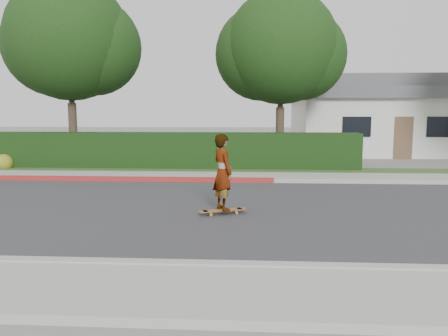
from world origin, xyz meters
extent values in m
plane|color=slate|center=(0.00, 0.00, 0.00)|extent=(120.00, 120.00, 0.00)
cube|color=#2D2D30|center=(0.00, 0.00, 0.01)|extent=(60.00, 8.00, 0.01)
cube|color=#9E9E99|center=(0.00, -4.10, 0.07)|extent=(60.00, 0.20, 0.15)
cube|color=gray|center=(0.00, -5.00, 0.06)|extent=(60.00, 1.60, 0.12)
cube|color=#9E9E99|center=(0.00, 4.10, 0.07)|extent=(60.00, 0.20, 0.15)
cube|color=maroon|center=(-5.00, 4.10, 0.08)|extent=(12.00, 0.21, 0.15)
cube|color=gray|center=(0.00, 5.00, 0.06)|extent=(60.00, 1.60, 0.12)
cube|color=#2D4C1E|center=(0.00, 6.60, 0.05)|extent=(60.00, 1.60, 0.10)
cube|color=black|center=(-3.00, 7.20, 0.75)|extent=(15.00, 1.00, 1.50)
sphere|color=#2D4C19|center=(-9.60, 6.60, 0.30)|extent=(0.70, 0.70, 0.70)
cylinder|color=#33261C|center=(-7.50, 8.50, 1.35)|extent=(0.36, 0.36, 2.70)
cylinder|color=#33261C|center=(-7.50, 8.50, 3.38)|extent=(0.24, 0.24, 2.25)
sphere|color=black|center=(-7.50, 8.50, 5.40)|extent=(5.20, 5.20, 5.20)
sphere|color=black|center=(-8.30, 8.90, 5.20)|extent=(4.42, 4.42, 4.42)
sphere|color=black|center=(-6.60, 8.80, 5.10)|extent=(4.16, 4.16, 4.16)
cylinder|color=#33261C|center=(1.50, 9.00, 1.26)|extent=(0.36, 0.36, 2.52)
cylinder|color=#33261C|center=(1.50, 9.00, 3.15)|extent=(0.24, 0.24, 2.10)
sphere|color=black|center=(1.50, 9.00, 5.04)|extent=(4.80, 4.80, 4.80)
sphere|color=black|center=(0.70, 9.40, 4.84)|extent=(4.08, 4.08, 4.08)
sphere|color=black|center=(2.40, 9.30, 4.74)|extent=(3.84, 3.84, 3.84)
cube|color=beige|center=(8.00, 16.00, 1.50)|extent=(10.00, 8.00, 3.00)
cube|color=#4C4C51|center=(8.00, 16.00, 3.30)|extent=(10.60, 8.60, 0.60)
cube|color=#4C4C51|center=(8.00, 16.00, 3.90)|extent=(8.40, 6.40, 0.80)
cube|color=black|center=(5.50, 11.98, 1.60)|extent=(1.40, 0.06, 1.00)
cube|color=black|center=(9.80, 11.98, 1.60)|extent=(1.80, 0.06, 1.00)
cube|color=brown|center=(7.80, 11.98, 1.05)|extent=(0.90, 0.06, 2.10)
cylinder|color=#B68432|center=(-0.65, -0.72, 0.04)|extent=(0.07, 0.05, 0.06)
cylinder|color=#B68432|center=(-0.71, -0.56, 0.04)|extent=(0.07, 0.05, 0.06)
cylinder|color=#B68432|center=(-0.09, -0.49, 0.04)|extent=(0.07, 0.05, 0.06)
cylinder|color=#B68432|center=(-0.15, -0.34, 0.04)|extent=(0.07, 0.05, 0.06)
cube|color=silver|center=(-0.68, -0.64, 0.08)|extent=(0.11, 0.19, 0.03)
cube|color=silver|center=(-0.12, -0.41, 0.08)|extent=(0.11, 0.19, 0.03)
cube|color=brown|center=(-0.40, -0.53, 0.11)|extent=(0.92, 0.54, 0.02)
cylinder|color=brown|center=(-0.82, -0.69, 0.11)|extent=(0.29, 0.29, 0.02)
cylinder|color=brown|center=(0.02, -0.36, 0.11)|extent=(0.29, 0.29, 0.02)
imported|color=white|center=(-0.40, -0.53, 0.97)|extent=(0.67, 0.74, 1.71)
camera|label=1|loc=(0.20, -10.13, 2.28)|focal=35.00mm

